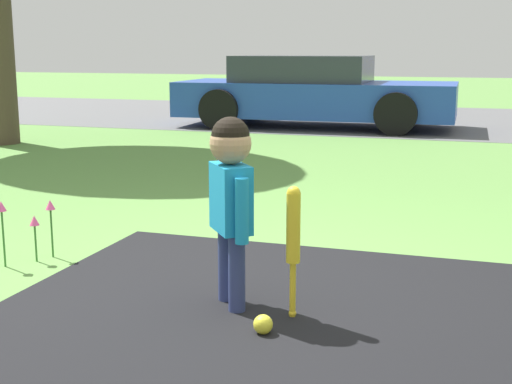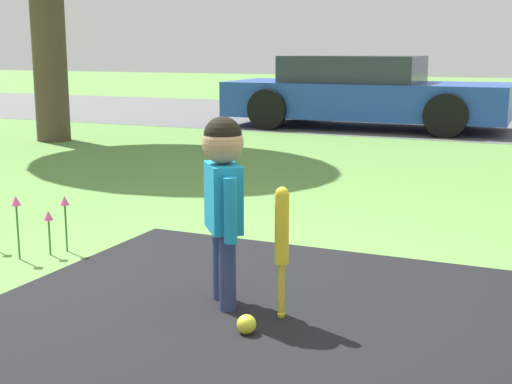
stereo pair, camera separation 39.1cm
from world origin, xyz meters
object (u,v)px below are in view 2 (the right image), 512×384
Objects in this scene: baseball_bat at (282,234)px; parked_car at (363,93)px; sports_ball at (247,324)px; child at (223,185)px.

baseball_bat is 8.63m from parked_car.
parked_car is at bearing 102.27° from sports_ball.
sports_ball is 0.02× the size of parked_car.
parked_car reaches higher than sports_ball.
child is at bearing 131.43° from sports_ball.
parked_car is at bearing 103.09° from baseball_bat.
child is at bearing -80.63° from parked_car.
child is at bearing 170.98° from baseball_bat.
baseball_bat reaches higher than sports_ball.
parked_car is (-1.62, 8.35, -0.06)m from child.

